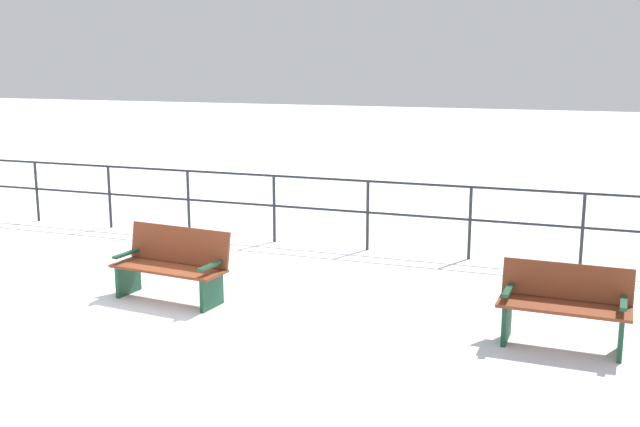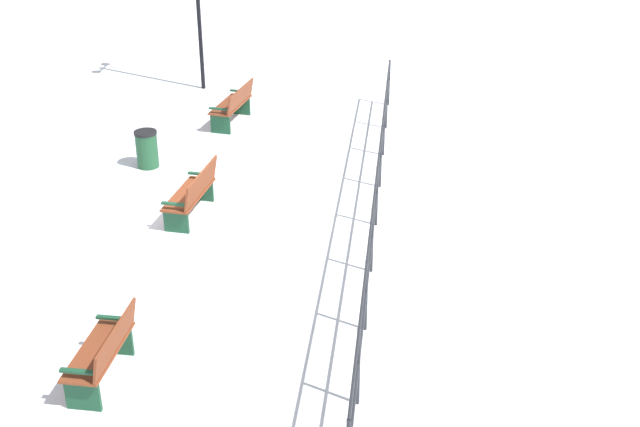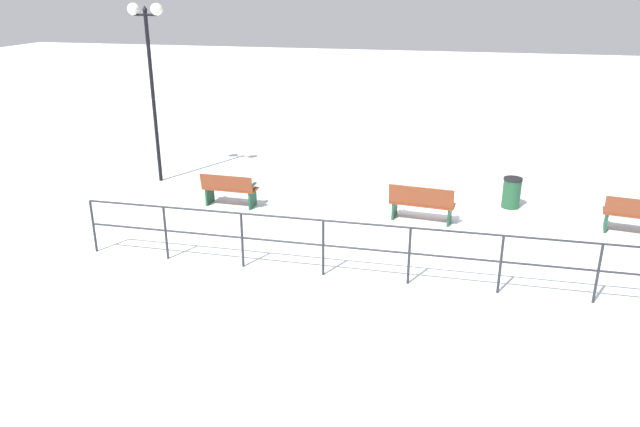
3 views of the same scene
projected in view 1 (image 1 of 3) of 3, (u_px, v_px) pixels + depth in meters
ground_plane at (165, 303)px, 9.64m from camera, size 80.00×80.00×0.00m
bench_second at (172, 264)px, 9.73m from camera, size 0.73×1.58×0.92m
bench_third at (564, 305)px, 8.13m from camera, size 0.60×1.39×0.88m
waterfront_railing at (274, 198)px, 12.72m from camera, size 0.05×13.21×1.16m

